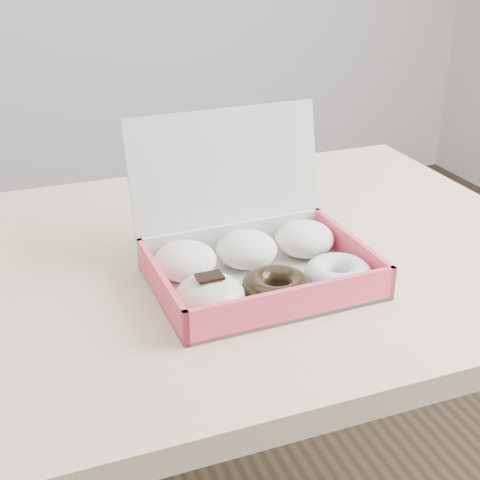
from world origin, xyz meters
name	(u,v)px	position (x,y,z in m)	size (l,w,h in m)	color
table	(196,299)	(0.00, 0.00, 0.67)	(1.20, 0.80, 0.75)	#D1B489
donut_box	(254,257)	(0.06, -0.10, 0.79)	(0.32, 0.28, 0.23)	silver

